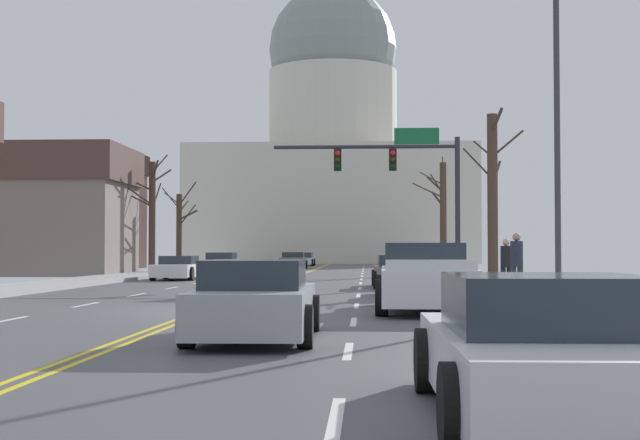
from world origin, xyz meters
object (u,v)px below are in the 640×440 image
sedan_oncoming_02 (293,261)px  pedestrian_01 (506,262)px  sedan_near_00 (399,272)px  pedestrian_00 (517,261)px  pickup_truck_near_02 (425,280)px  sedan_oncoming_00 (178,268)px  sedan_near_04 (546,352)px  sedan_near_03 (256,302)px  signal_gantry (404,172)px  street_lamp_right (547,82)px  sedan_oncoming_01 (221,263)px  bicycle_parked (604,298)px  sedan_oncoming_03 (303,260)px  sedan_near_01 (421,276)px

sedan_oncoming_02 → pedestrian_01: bearing=-76.0°
sedan_near_00 → pedestrian_00: 10.07m
pickup_truck_near_02 → pedestrian_00: pedestrian_00 is taller
pedestrian_01 → sedan_oncoming_00: bearing=132.1°
sedan_near_04 → sedan_near_03: bearing=116.3°
signal_gantry → sedan_oncoming_02: (-7.07, 28.97, -4.14)m
street_lamp_right → sedan_near_03: 10.31m
signal_gantry → pedestrian_01: 11.29m
sedan_near_04 → sedan_oncoming_00: sedan_near_04 is taller
sedan_near_04 → sedan_oncoming_01: 50.24m
sedan_oncoming_02 → bicycle_parked: sedan_oncoming_02 is taller
sedan_near_03 → sedan_oncoming_01: (-7.39, 42.45, -0.00)m
sedan_oncoming_00 → sedan_oncoming_03: bearing=84.9°
sedan_oncoming_01 → sedan_near_03: bearing=-80.1°
sedan_near_04 → pedestrian_00: bearing=81.5°
sedan_near_04 → sedan_oncoming_02: size_ratio=1.00×
sedan_oncoming_02 → pedestrian_00: size_ratio=2.54×
sedan_oncoming_03 → street_lamp_right: bearing=-80.5°
street_lamp_right → sedan_near_04: 14.65m
sedan_oncoming_01 → pedestrian_00: bearing=-67.5°
sedan_near_00 → sedan_oncoming_03: size_ratio=1.07×
pedestrian_00 → sedan_near_01: bearing=127.5°
sedan_oncoming_02 → pedestrian_01: pedestrian_01 is taller
sedan_oncoming_02 → sedan_oncoming_03: (-0.16, 12.59, -0.03)m
sedan_near_04 → sedan_oncoming_03: 72.76m
sedan_near_00 → sedan_oncoming_02: bearing=101.5°
sedan_near_03 → sedan_oncoming_02: 53.30m
signal_gantry → sedan_near_00: bearing=-95.4°
street_lamp_right → sedan_near_04: (-2.69, -13.59, -4.78)m
signal_gantry → pickup_truck_near_02: size_ratio=1.40×
signal_gantry → sedan_oncoming_00: (-10.57, 4.37, -4.18)m
street_lamp_right → sedan_near_03: bearing=-130.7°
sedan_oncoming_01 → pedestrian_01: (13.44, -28.57, 0.44)m
signal_gantry → pedestrian_01: (2.71, -10.32, -3.69)m
sedan_near_03 → sedan_oncoming_03: 65.87m
bicycle_parked → signal_gantry: bearing=98.3°
sedan_near_03 → bicycle_parked: bearing=28.6°
signal_gantry → sedan_oncoming_01: size_ratio=1.79×
pedestrian_00 → sedan_near_04: bearing=-98.5°
sedan_near_03 → sedan_near_04: 7.41m
sedan_oncoming_03 → sedan_near_03: bearing=-86.6°
pedestrian_01 → sedan_oncoming_01: bearing=115.2°
pedestrian_00 → sedan_oncoming_01: bearing=112.5°
street_lamp_right → sedan_near_00: (-3.00, 13.25, -4.76)m
sedan_near_00 → pickup_truck_near_02: bearing=-89.3°
signal_gantry → sedan_near_00: size_ratio=1.70×
sedan_oncoming_00 → sedan_oncoming_01: (-0.17, 13.87, 0.05)m
signal_gantry → sedan_oncoming_02: 30.10m
sedan_oncoming_02 → pedestrian_00: bearing=-77.4°
pickup_truck_near_02 → sedan_near_04: size_ratio=1.28×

